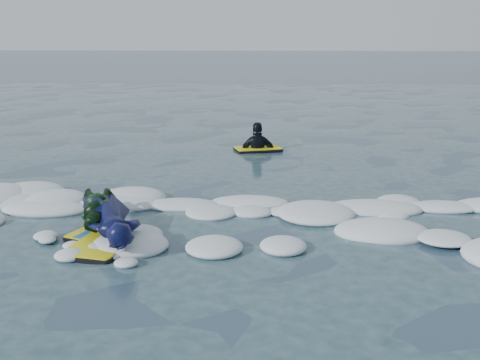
# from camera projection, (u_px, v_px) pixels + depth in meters

# --- Properties ---
(ground) EXTENTS (120.00, 120.00, 0.00)m
(ground) POSITION_uv_depth(u_px,v_px,m) (201.00, 246.00, 7.32)
(ground) COLOR #1B3142
(ground) RESTS_ON ground
(foam_band) EXTENTS (12.00, 3.10, 0.30)m
(foam_band) POSITION_uv_depth(u_px,v_px,m) (209.00, 219.00, 8.32)
(foam_band) COLOR silver
(foam_band) RESTS_ON ground
(prone_woman_unit) EXTENTS (1.30, 1.88, 0.46)m
(prone_woman_unit) POSITION_uv_depth(u_px,v_px,m) (110.00, 222.00, 7.45)
(prone_woman_unit) COLOR black
(prone_woman_unit) RESTS_ON ground
(prone_child_unit) EXTENTS (0.78, 1.30, 0.47)m
(prone_child_unit) POSITION_uv_depth(u_px,v_px,m) (100.00, 212.00, 7.86)
(prone_child_unit) COLOR black
(prone_child_unit) RESTS_ON ground
(waiting_rider_unit) EXTENTS (1.09, 0.79, 1.47)m
(waiting_rider_unit) POSITION_uv_depth(u_px,v_px,m) (258.00, 156.00, 12.91)
(waiting_rider_unit) COLOR black
(waiting_rider_unit) RESTS_ON ground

